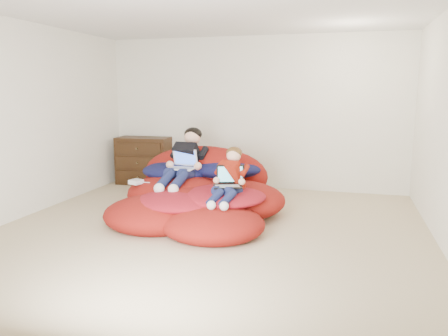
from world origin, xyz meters
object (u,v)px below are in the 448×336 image
dresser (144,161)px  beanbag_pile (198,194)px  laptop_black (229,181)px  older_boy (185,158)px  younger_boy (230,176)px  laptop_white (183,164)px

dresser → beanbag_pile: same height
laptop_black → older_boy: bearing=140.5°
beanbag_pile → laptop_black: beanbag_pile is taller
beanbag_pile → younger_boy: bearing=-35.2°
beanbag_pile → laptop_black: (0.53, -0.42, 0.29)m
dresser → older_boy: size_ratio=0.77×
older_boy → younger_boy: 1.01m
older_boy → laptop_white: 0.11m
dresser → laptop_white: (1.27, -1.40, 0.23)m
beanbag_pile → older_boy: older_boy is taller
older_boy → laptop_black: older_boy is taller
dresser → laptop_black: bearing=-43.5°
dresser → beanbag_pile: bearing=-45.2°
younger_boy → laptop_black: younger_boy is taller
older_boy → younger_boy: older_boy is taller
beanbag_pile → older_boy: 0.56m
older_boy → beanbag_pile: bearing=-42.6°
younger_boy → laptop_white: bearing=146.7°
beanbag_pile → laptop_white: 0.48m
older_boy → younger_boy: bearing=-37.8°
laptop_black → younger_boy: bearing=90.0°
younger_boy → beanbag_pile: bearing=144.8°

